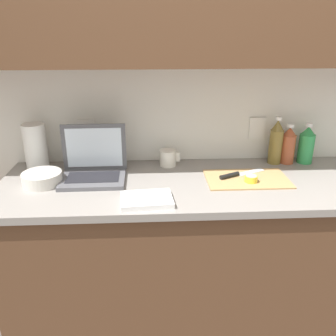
% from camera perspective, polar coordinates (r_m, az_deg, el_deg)
% --- Properties ---
extents(ground_plane, '(12.00, 12.00, 0.00)m').
position_cam_1_polar(ground_plane, '(2.27, 8.78, -22.99)').
color(ground_plane, '#564C47').
rests_on(ground_plane, ground).
extents(wall_back, '(5.20, 0.38, 2.60)m').
position_cam_1_polar(wall_back, '(1.87, 10.08, 20.39)').
color(wall_back, white).
rests_on(wall_back, ground_plane).
extents(counter_unit, '(2.29, 0.63, 0.89)m').
position_cam_1_polar(counter_unit, '(1.99, 10.10, -13.51)').
color(counter_unit, brown).
rests_on(counter_unit, ground_plane).
extents(laptop, '(0.32, 0.25, 0.26)m').
position_cam_1_polar(laptop, '(1.80, -11.83, 0.33)').
color(laptop, '#515156').
rests_on(laptop, counter_unit).
extents(cutting_board, '(0.40, 0.25, 0.01)m').
position_cam_1_polar(cutting_board, '(1.80, 12.54, -1.71)').
color(cutting_board, tan).
rests_on(cutting_board, counter_unit).
extents(knife, '(0.26, 0.15, 0.02)m').
position_cam_1_polar(knife, '(1.81, 10.68, -1.05)').
color(knife, silver).
rests_on(knife, cutting_board).
extents(lemon_half_cut, '(0.06, 0.06, 0.03)m').
position_cam_1_polar(lemon_half_cut, '(1.75, 13.18, -1.68)').
color(lemon_half_cut, yellow).
rests_on(lemon_half_cut, cutting_board).
extents(bottle_green_soda, '(0.08, 0.08, 0.22)m').
position_cam_1_polar(bottle_green_soda, '(2.09, 21.31, 3.46)').
color(bottle_green_soda, '#2D934C').
rests_on(bottle_green_soda, counter_unit).
extents(bottle_oil_tall, '(0.08, 0.08, 0.22)m').
position_cam_1_polar(bottle_oil_tall, '(2.05, 18.71, 3.44)').
color(bottle_oil_tall, '#A34C2D').
rests_on(bottle_oil_tall, counter_unit).
extents(bottle_water_clear, '(0.07, 0.07, 0.26)m').
position_cam_1_polar(bottle_water_clear, '(2.02, 16.93, 3.96)').
color(bottle_water_clear, olive).
rests_on(bottle_water_clear, counter_unit).
extents(measuring_cup, '(0.11, 0.09, 0.09)m').
position_cam_1_polar(measuring_cup, '(1.92, -0.00, 1.63)').
color(measuring_cup, silver).
rests_on(measuring_cup, counter_unit).
extents(bowl_white, '(0.19, 0.19, 0.06)m').
position_cam_1_polar(bowl_white, '(1.80, -19.53, -1.58)').
color(bowl_white, beige).
rests_on(bowl_white, counter_unit).
extents(paper_towel_roll, '(0.12, 0.12, 0.24)m').
position_cam_1_polar(paper_towel_roll, '(1.99, -20.48, 3.24)').
color(paper_towel_roll, white).
rests_on(paper_towel_roll, counter_unit).
extents(dish_towel, '(0.23, 0.18, 0.02)m').
position_cam_1_polar(dish_towel, '(1.53, -3.45, -5.10)').
color(dish_towel, white).
rests_on(dish_towel, counter_unit).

